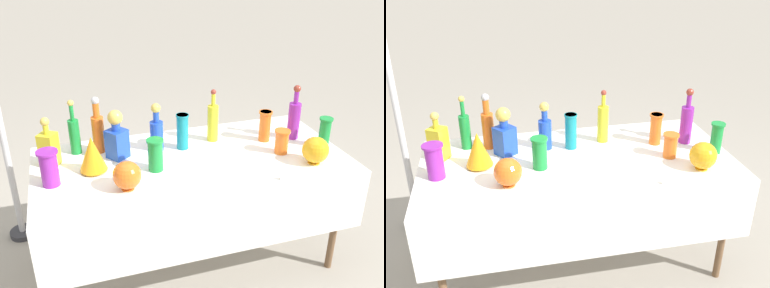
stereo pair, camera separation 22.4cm
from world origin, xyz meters
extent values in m
plane|color=#A0998C|center=(0.00, 0.00, 0.00)|extent=(40.00, 40.00, 0.00)
cube|color=white|center=(0.00, 0.00, 0.74)|extent=(1.87, 0.90, 0.03)
cube|color=white|center=(0.00, -0.45, 0.57)|extent=(1.87, 0.01, 0.38)
cylinder|color=brown|center=(-0.83, -0.35, 0.36)|extent=(0.04, 0.04, 0.73)
cylinder|color=brown|center=(0.83, -0.35, 0.36)|extent=(0.04, 0.04, 0.73)
cylinder|color=brown|center=(-0.83, 0.35, 0.36)|extent=(0.04, 0.04, 0.73)
cylinder|color=brown|center=(0.83, 0.35, 0.36)|extent=(0.04, 0.04, 0.73)
cylinder|color=yellow|center=(0.21, 0.22, 0.88)|extent=(0.07, 0.07, 0.24)
cylinder|color=yellow|center=(0.21, 0.22, 1.04)|extent=(0.03, 0.03, 0.08)
sphere|color=maroon|center=(0.21, 0.22, 1.09)|extent=(0.03, 0.03, 0.03)
cylinder|color=blue|center=(-0.17, 0.19, 0.85)|extent=(0.08, 0.08, 0.19)
cylinder|color=blue|center=(-0.17, 0.19, 0.98)|extent=(0.04, 0.04, 0.07)
sphere|color=gold|center=(-0.17, 0.19, 1.04)|extent=(0.06, 0.06, 0.06)
cylinder|color=#198C38|center=(-0.66, 0.29, 0.87)|extent=(0.07, 0.07, 0.22)
cylinder|color=#198C38|center=(-0.66, 0.29, 1.03)|extent=(0.02, 0.02, 0.10)
sphere|color=gold|center=(-0.66, 0.29, 1.09)|extent=(0.04, 0.04, 0.04)
cylinder|color=orange|center=(-0.52, 0.27, 0.87)|extent=(0.07, 0.07, 0.23)
cylinder|color=orange|center=(-0.52, 0.27, 1.03)|extent=(0.04, 0.04, 0.09)
sphere|color=#B2B2B7|center=(-0.52, 0.27, 1.09)|extent=(0.05, 0.05, 0.05)
cylinder|color=purple|center=(0.73, 0.09, 0.88)|extent=(0.08, 0.08, 0.24)
cylinder|color=purple|center=(0.73, 0.09, 1.04)|extent=(0.03, 0.03, 0.09)
sphere|color=maroon|center=(0.73, 0.09, 1.10)|extent=(0.05, 0.05, 0.05)
cube|color=yellow|center=(-0.81, 0.18, 0.86)|extent=(0.13, 0.13, 0.20)
cylinder|color=yellow|center=(-0.81, 0.18, 0.99)|extent=(0.03, 0.03, 0.06)
sphere|color=gold|center=(-0.81, 0.18, 1.04)|extent=(0.05, 0.05, 0.05)
cube|color=blue|center=(-0.42, 0.16, 0.85)|extent=(0.15, 0.15, 0.18)
cylinder|color=blue|center=(-0.42, 0.16, 0.97)|extent=(0.05, 0.05, 0.05)
sphere|color=gold|center=(-0.42, 0.16, 1.02)|extent=(0.09, 0.09, 0.09)
cylinder|color=orange|center=(0.55, -0.09, 0.84)|extent=(0.08, 0.08, 0.15)
cylinder|color=orange|center=(0.55, -0.09, 0.91)|extent=(0.10, 0.10, 0.01)
cylinder|color=#198C38|center=(0.85, -0.09, 0.86)|extent=(0.07, 0.07, 0.19)
cylinder|color=#198C38|center=(0.85, -0.09, 0.95)|extent=(0.09, 0.09, 0.01)
cylinder|color=orange|center=(0.53, 0.11, 0.86)|extent=(0.07, 0.07, 0.20)
cylinder|color=orange|center=(0.53, 0.11, 0.96)|extent=(0.09, 0.09, 0.01)
cylinder|color=purple|center=(-0.81, -0.06, 0.86)|extent=(0.09, 0.09, 0.20)
cylinder|color=purple|center=(-0.81, -0.06, 0.96)|extent=(0.11, 0.11, 0.01)
cylinder|color=#198C38|center=(-0.24, -0.06, 0.86)|extent=(0.09, 0.09, 0.19)
cylinder|color=#198C38|center=(-0.24, -0.06, 0.94)|extent=(0.10, 0.10, 0.01)
cylinder|color=teal|center=(-0.01, 0.16, 0.87)|extent=(0.07, 0.07, 0.23)
cylinder|color=teal|center=(-0.01, 0.16, 0.98)|extent=(0.08, 0.08, 0.01)
cylinder|color=orange|center=(-0.58, 0.03, 0.77)|extent=(0.09, 0.09, 0.01)
cone|color=orange|center=(-0.58, 0.03, 0.87)|extent=(0.16, 0.16, 0.20)
cylinder|color=orange|center=(0.67, -0.27, 0.76)|extent=(0.07, 0.07, 0.01)
sphere|color=orange|center=(0.67, -0.27, 0.85)|extent=(0.16, 0.16, 0.16)
cylinder|color=orange|center=(-0.43, -0.22, 0.76)|extent=(0.07, 0.07, 0.01)
sphere|color=orange|center=(-0.43, -0.22, 0.84)|extent=(0.15, 0.15, 0.15)
cube|color=white|center=(0.42, -0.39, 0.78)|extent=(0.06, 0.02, 0.03)
cube|color=tan|center=(-0.03, 1.07, 0.16)|extent=(0.58, 0.41, 0.32)
cube|color=tan|center=(-0.03, 1.15, 0.36)|extent=(0.48, 0.18, 0.09)
cylinder|color=#333338|center=(-1.10, 0.61, 0.02)|extent=(0.18, 0.18, 0.04)
camera|label=1|loc=(-0.69, -2.18, 1.96)|focal=40.00mm
camera|label=2|loc=(-0.47, -2.23, 1.96)|focal=40.00mm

